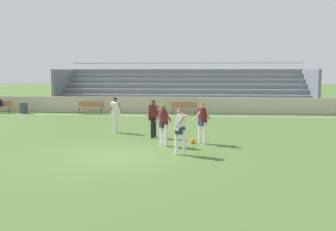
{
  "coord_description": "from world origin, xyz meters",
  "views": [
    {
      "loc": [
        2.91,
        -13.21,
        2.97
      ],
      "look_at": [
        1.38,
        4.63,
        0.92
      ],
      "focal_mm": 41.48,
      "sensor_mm": 36.0,
      "label": 1
    }
  ],
  "objects_px": {
    "bench_far_left": "(91,106)",
    "player_dark_challenging": "(153,115)",
    "player_dark_deep_cover": "(163,121)",
    "player_white_trailing_run": "(115,112)",
    "player_white_dropping_back": "(180,127)",
    "bench_near_bin": "(184,107)",
    "soccer_ball": "(193,141)",
    "bleacher_stand": "(184,88)",
    "trash_bin": "(24,108)",
    "player_dark_pressing_high": "(202,120)"
  },
  "relations": [
    {
      "from": "player_dark_pressing_high",
      "to": "trash_bin",
      "type": "bearing_deg",
      "value": 140.23
    },
    {
      "from": "bleacher_stand",
      "to": "player_white_trailing_run",
      "type": "relative_size",
      "value": 11.34
    },
    {
      "from": "bench_far_left",
      "to": "player_dark_challenging",
      "type": "relative_size",
      "value": 1.06
    },
    {
      "from": "player_dark_pressing_high",
      "to": "player_dark_challenging",
      "type": "bearing_deg",
      "value": 149.44
    },
    {
      "from": "trash_bin",
      "to": "player_dark_challenging",
      "type": "height_order",
      "value": "player_dark_challenging"
    },
    {
      "from": "player_white_dropping_back",
      "to": "player_dark_challenging",
      "type": "bearing_deg",
      "value": 111.66
    },
    {
      "from": "bench_far_left",
      "to": "player_dark_pressing_high",
      "type": "xyz_separation_m",
      "value": [
        7.72,
        -10.51,
        0.46
      ]
    },
    {
      "from": "bleacher_stand",
      "to": "player_white_trailing_run",
      "type": "height_order",
      "value": "bleacher_stand"
    },
    {
      "from": "player_dark_pressing_high",
      "to": "bench_near_bin",
      "type": "bearing_deg",
      "value": 96.63
    },
    {
      "from": "bench_far_left",
      "to": "trash_bin",
      "type": "relative_size",
      "value": 2.29
    },
    {
      "from": "player_dark_deep_cover",
      "to": "player_white_trailing_run",
      "type": "distance_m",
      "value": 4.11
    },
    {
      "from": "soccer_ball",
      "to": "player_dark_challenging",
      "type": "bearing_deg",
      "value": 144.69
    },
    {
      "from": "bench_near_bin",
      "to": "player_dark_deep_cover",
      "type": "bearing_deg",
      "value": -91.7
    },
    {
      "from": "trash_bin",
      "to": "player_dark_challenging",
      "type": "distance_m",
      "value": 13.78
    },
    {
      "from": "bleacher_stand",
      "to": "bench_far_left",
      "type": "xyz_separation_m",
      "value": [
        -6.3,
        -4.26,
        -1.09
      ]
    },
    {
      "from": "trash_bin",
      "to": "player_white_dropping_back",
      "type": "height_order",
      "value": "player_white_dropping_back"
    },
    {
      "from": "player_dark_challenging",
      "to": "soccer_ball",
      "type": "bearing_deg",
      "value": -35.31
    },
    {
      "from": "bench_near_bin",
      "to": "bench_far_left",
      "type": "bearing_deg",
      "value": 180.0
    },
    {
      "from": "bleacher_stand",
      "to": "bench_far_left",
      "type": "relative_size",
      "value": 10.83
    },
    {
      "from": "bleacher_stand",
      "to": "player_dark_deep_cover",
      "type": "distance_m",
      "value": 15.37
    },
    {
      "from": "bench_far_left",
      "to": "player_dark_challenging",
      "type": "distance_m",
      "value": 10.77
    },
    {
      "from": "bench_far_left",
      "to": "player_dark_pressing_high",
      "type": "relative_size",
      "value": 1.07
    },
    {
      "from": "bleacher_stand",
      "to": "player_dark_pressing_high",
      "type": "bearing_deg",
      "value": -84.51
    },
    {
      "from": "player_dark_pressing_high",
      "to": "soccer_ball",
      "type": "height_order",
      "value": "player_dark_pressing_high"
    },
    {
      "from": "bench_near_bin",
      "to": "trash_bin",
      "type": "distance_m",
      "value": 11.28
    },
    {
      "from": "bench_near_bin",
      "to": "player_dark_deep_cover",
      "type": "xyz_separation_m",
      "value": [
        -0.33,
        -11.1,
        0.44
      ]
    },
    {
      "from": "bench_far_left",
      "to": "bleacher_stand",
      "type": "bearing_deg",
      "value": 34.05
    },
    {
      "from": "bleacher_stand",
      "to": "player_dark_challenging",
      "type": "distance_m",
      "value": 13.52
    },
    {
      "from": "player_white_dropping_back",
      "to": "bench_far_left",
      "type": "bearing_deg",
      "value": 118.57
    },
    {
      "from": "bleacher_stand",
      "to": "player_dark_pressing_high",
      "type": "distance_m",
      "value": 14.85
    },
    {
      "from": "bench_near_bin",
      "to": "player_dark_challenging",
      "type": "height_order",
      "value": "player_dark_challenging"
    },
    {
      "from": "bench_far_left",
      "to": "bench_near_bin",
      "type": "bearing_deg",
      "value": 0.0
    },
    {
      "from": "player_white_dropping_back",
      "to": "player_dark_pressing_high",
      "type": "bearing_deg",
      "value": 70.18
    },
    {
      "from": "player_dark_pressing_high",
      "to": "player_dark_challenging",
      "type": "distance_m",
      "value": 2.53
    },
    {
      "from": "bench_far_left",
      "to": "bench_near_bin",
      "type": "relative_size",
      "value": 1.0
    },
    {
      "from": "bench_near_bin",
      "to": "trash_bin",
      "type": "bearing_deg",
      "value": -179.44
    },
    {
      "from": "bench_far_left",
      "to": "player_white_dropping_back",
      "type": "distance_m",
      "value": 14.48
    },
    {
      "from": "bleacher_stand",
      "to": "player_dark_challenging",
      "type": "bearing_deg",
      "value": -93.22
    },
    {
      "from": "bench_far_left",
      "to": "bench_near_bin",
      "type": "distance_m",
      "value": 6.49
    },
    {
      "from": "bench_far_left",
      "to": "player_white_trailing_run",
      "type": "xyz_separation_m",
      "value": [
        3.53,
        -7.95,
        0.48
      ]
    },
    {
      "from": "bleacher_stand",
      "to": "player_dark_challenging",
      "type": "height_order",
      "value": "bleacher_stand"
    },
    {
      "from": "bench_far_left",
      "to": "player_dark_challenging",
      "type": "xyz_separation_m",
      "value": [
        5.54,
        -9.23,
        0.47
      ]
    },
    {
      "from": "bench_near_bin",
      "to": "trash_bin",
      "type": "relative_size",
      "value": 2.29
    },
    {
      "from": "player_dark_deep_cover",
      "to": "player_white_trailing_run",
      "type": "xyz_separation_m",
      "value": [
        -2.64,
        3.15,
        0.04
      ]
    },
    {
      "from": "player_white_trailing_run",
      "to": "trash_bin",
      "type": "bearing_deg",
      "value": 136.68
    },
    {
      "from": "player_white_dropping_back",
      "to": "trash_bin",
      "type": "bearing_deg",
      "value": 132.89
    },
    {
      "from": "bench_near_bin",
      "to": "soccer_ball",
      "type": "xyz_separation_m",
      "value": [
        0.84,
        -10.5,
        -0.44
      ]
    },
    {
      "from": "player_dark_deep_cover",
      "to": "player_white_dropping_back",
      "type": "height_order",
      "value": "player_white_dropping_back"
    },
    {
      "from": "bench_far_left",
      "to": "trash_bin",
      "type": "bearing_deg",
      "value": -178.68
    },
    {
      "from": "player_dark_pressing_high",
      "to": "player_white_trailing_run",
      "type": "relative_size",
      "value": 0.98
    }
  ]
}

